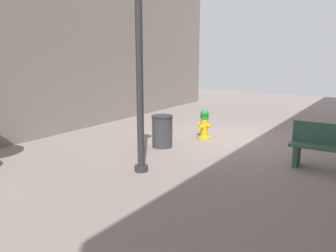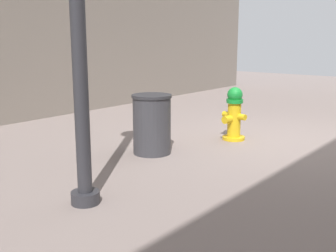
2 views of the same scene
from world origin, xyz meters
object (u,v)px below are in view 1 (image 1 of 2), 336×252
(fire_hydrant, at_px, (204,124))
(bench_near, at_px, (329,147))
(street_lamp, at_px, (139,47))
(trash_bin, at_px, (162,131))

(fire_hydrant, relative_size, bench_near, 0.55)
(bench_near, xyz_separation_m, street_lamp, (3.16, 2.21, 2.00))
(bench_near, height_order, trash_bin, bench_near)
(trash_bin, bearing_deg, street_lamp, 111.23)
(trash_bin, bearing_deg, fire_hydrant, -108.67)
(street_lamp, distance_m, trash_bin, 2.81)
(bench_near, bearing_deg, street_lamp, 34.99)
(bench_near, relative_size, street_lamp, 0.38)
(fire_hydrant, distance_m, bench_near, 3.50)
(street_lamp, height_order, trash_bin, street_lamp)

